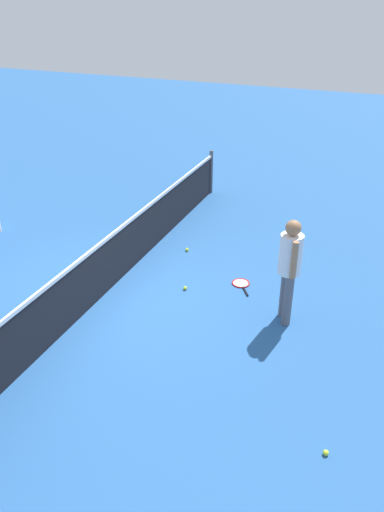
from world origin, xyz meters
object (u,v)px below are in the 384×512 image
at_px(tennis_racket_near_player, 241,284).
at_px(tennis_ball_baseline, 185,288).
at_px(tennis_ball_near_player, 187,250).
at_px(tennis_ball_by_net, 326,453).
at_px(player_near_side, 290,263).

xyz_separation_m(tennis_racket_near_player, tennis_ball_baseline, (-0.53, 0.84, 0.02)).
xyz_separation_m(tennis_racket_near_player, tennis_ball_near_player, (0.79, 1.36, 0.02)).
height_order(tennis_racket_near_player, tennis_ball_by_net, tennis_ball_by_net).
relative_size(tennis_racket_near_player, tennis_ball_near_player, 8.79).
relative_size(player_near_side, tennis_ball_baseline, 25.76).
relative_size(player_near_side, tennis_ball_by_net, 25.76).
relative_size(tennis_racket_near_player, tennis_ball_baseline, 8.79).
distance_m(tennis_racket_near_player, tennis_ball_by_net, 3.67).
bearing_deg(tennis_ball_by_net, tennis_ball_near_player, 40.56).
bearing_deg(player_near_side, tennis_ball_near_player, 56.34).
xyz_separation_m(player_near_side, tennis_ball_by_net, (-2.36, -1.03, -0.98)).
height_order(player_near_side, tennis_ball_near_player, player_near_side).
relative_size(tennis_racket_near_player, tennis_ball_by_net, 8.79).
height_order(player_near_side, tennis_racket_near_player, player_near_side).
xyz_separation_m(tennis_racket_near_player, tennis_ball_by_net, (-3.10, -1.96, 0.02)).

